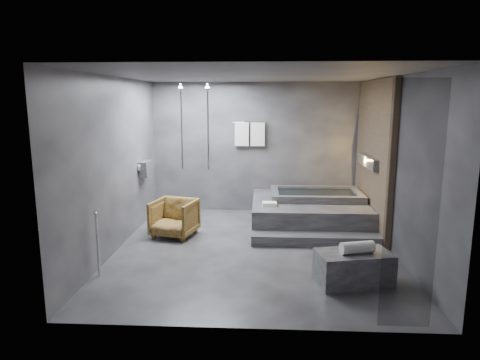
{
  "coord_description": "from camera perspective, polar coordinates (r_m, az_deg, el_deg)",
  "views": [
    {
      "loc": [
        0.12,
        -6.74,
        2.45
      ],
      "look_at": [
        -0.25,
        0.3,
        1.1
      ],
      "focal_mm": 32.0,
      "sensor_mm": 36.0,
      "label": 1
    }
  ],
  "objects": [
    {
      "name": "room",
      "position": [
        7.03,
        5.23,
        4.89
      ],
      "size": [
        5.0,
        5.04,
        2.82
      ],
      "color": "#28282B",
      "rests_on": "ground"
    },
    {
      "name": "concrete_bench",
      "position": [
        6.04,
        14.9,
        -11.26
      ],
      "size": [
        1.06,
        0.73,
        0.44
      ],
      "primitive_type": "cube",
      "rotation": [
        0.0,
        0.0,
        0.21
      ],
      "color": "#343437",
      "rests_on": "ground"
    },
    {
      "name": "driftwood_chair",
      "position": [
        7.82,
        -8.75,
        -5.02
      ],
      "size": [
        0.88,
        0.89,
        0.67
      ],
      "primitive_type": "imported",
      "rotation": [
        0.0,
        0.0,
        -0.25
      ],
      "color": "#452F11",
      "rests_on": "ground"
    },
    {
      "name": "deck_towel",
      "position": [
        7.92,
        3.96,
        -3.21
      ],
      "size": [
        0.27,
        0.2,
        0.07
      ],
      "primitive_type": "cube",
      "rotation": [
        0.0,
        0.0,
        0.05
      ],
      "color": "white",
      "rests_on": "tub_deck"
    },
    {
      "name": "tub_step",
      "position": [
        7.46,
        10.08,
        -7.82
      ],
      "size": [
        2.2,
        0.36,
        0.18
      ],
      "primitive_type": "cube",
      "color": "#2D2D2F",
      "rests_on": "ground"
    },
    {
      "name": "rolled_towel",
      "position": [
        5.91,
        15.36,
        -8.67
      ],
      "size": [
        0.47,
        0.27,
        0.16
      ],
      "primitive_type": "cylinder",
      "rotation": [
        0.0,
        1.57,
        0.26
      ],
      "color": "white",
      "rests_on": "concrete_bench"
    },
    {
      "name": "tub_deck",
      "position": [
        8.54,
        9.16,
        -4.28
      ],
      "size": [
        2.2,
        2.0,
        0.5
      ],
      "primitive_type": "cube",
      "color": "#2D2D2F",
      "rests_on": "ground"
    }
  ]
}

